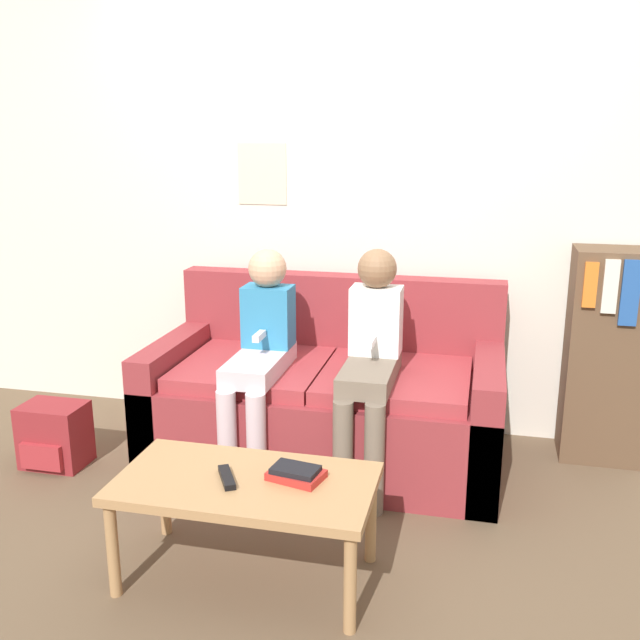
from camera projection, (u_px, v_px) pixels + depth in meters
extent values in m
plane|color=brown|center=(299.00, 509.00, 3.19)|extent=(10.00, 10.00, 0.00)
cube|color=silver|center=(348.00, 196.00, 3.88)|extent=(8.00, 0.06, 2.60)
cube|color=beige|center=(262.00, 174.00, 3.93)|extent=(0.28, 0.00, 0.33)
cube|color=maroon|center=(324.00, 419.00, 3.62)|extent=(1.74, 0.88, 0.44)
cube|color=maroon|center=(340.00, 316.00, 3.86)|extent=(1.74, 0.14, 0.45)
cube|color=maroon|center=(178.00, 392.00, 3.78)|extent=(0.14, 0.88, 0.60)
cube|color=maroon|center=(486.00, 419.00, 3.43)|extent=(0.14, 0.88, 0.60)
cube|color=#A1343A|center=(254.00, 368.00, 3.60)|extent=(0.71, 0.72, 0.07)
cube|color=#A1343A|center=(395.00, 379.00, 3.45)|extent=(0.71, 0.72, 0.07)
cube|color=#AD7F51|center=(245.00, 484.00, 2.61)|extent=(0.95, 0.51, 0.04)
cylinder|color=#AD7F51|center=(113.00, 550.00, 2.56)|extent=(0.04, 0.04, 0.37)
cylinder|color=#AD7F51|center=(350.00, 584.00, 2.37)|extent=(0.04, 0.04, 0.37)
cylinder|color=#AD7F51|center=(164.00, 493.00, 2.96)|extent=(0.04, 0.04, 0.37)
cylinder|color=#AD7F51|center=(371.00, 518.00, 2.77)|extent=(0.04, 0.04, 0.37)
cylinder|color=silver|center=(227.00, 444.00, 3.25)|extent=(0.09, 0.09, 0.51)
cylinder|color=silver|center=(257.00, 447.00, 3.22)|extent=(0.09, 0.09, 0.51)
cube|color=silver|center=(259.00, 364.00, 3.42)|extent=(0.23, 0.54, 0.09)
cube|color=teal|center=(268.00, 316.00, 3.52)|extent=(0.24, 0.16, 0.30)
sphere|color=tan|center=(267.00, 268.00, 3.46)|extent=(0.19, 0.19, 0.19)
cube|color=white|center=(259.00, 336.00, 3.40)|extent=(0.03, 0.12, 0.03)
cylinder|color=#756656|center=(343.00, 456.00, 3.14)|extent=(0.09, 0.09, 0.51)
cylinder|color=#756656|center=(374.00, 459.00, 3.10)|extent=(0.09, 0.09, 0.51)
cube|color=#756656|center=(370.00, 372.00, 3.30)|extent=(0.23, 0.54, 0.09)
cube|color=white|center=(376.00, 320.00, 3.40)|extent=(0.24, 0.16, 0.33)
sphere|color=#8C6647|center=(377.00, 269.00, 3.33)|extent=(0.19, 0.19, 0.19)
cube|color=white|center=(371.00, 342.00, 3.27)|extent=(0.03, 0.12, 0.03)
cube|color=black|center=(227.00, 477.00, 2.60)|extent=(0.12, 0.17, 0.02)
cube|color=red|center=(296.00, 475.00, 2.61)|extent=(0.22, 0.18, 0.03)
cube|color=black|center=(295.00, 470.00, 2.60)|extent=(0.18, 0.13, 0.02)
cube|color=brown|center=(607.00, 356.00, 3.59)|extent=(0.40, 0.29, 1.09)
cube|color=orange|center=(590.00, 285.00, 3.37)|extent=(0.06, 0.02, 0.22)
cube|color=silver|center=(610.00, 287.00, 3.35)|extent=(0.07, 0.02, 0.26)
cube|color=#23519E|center=(630.00, 293.00, 3.34)|extent=(0.08, 0.02, 0.31)
cube|color=maroon|center=(55.00, 435.00, 3.59)|extent=(0.31, 0.22, 0.32)
cube|color=#A52A30|center=(41.00, 457.00, 3.49)|extent=(0.22, 0.03, 0.13)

